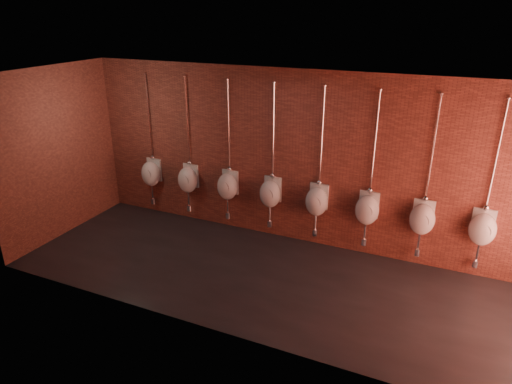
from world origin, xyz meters
TOP-DOWN VIEW (x-y plane):
  - ground at (0.00, 0.00)m, footprint 8.50×8.50m
  - room_shell at (0.00, 0.00)m, footprint 8.54×3.04m
  - urinal_0 at (-3.18, 1.35)m, footprint 0.43×0.38m
  - urinal_1 at (-2.28, 1.35)m, footprint 0.43×0.38m
  - urinal_2 at (-1.38, 1.35)m, footprint 0.43×0.38m
  - urinal_3 at (-0.48, 1.35)m, footprint 0.43×0.38m
  - urinal_4 at (0.43, 1.35)m, footprint 0.43×0.38m
  - urinal_5 at (1.33, 1.35)m, footprint 0.43×0.38m
  - urinal_6 at (2.23, 1.35)m, footprint 0.43×0.38m
  - urinal_7 at (3.13, 1.35)m, footprint 0.43×0.38m

SIDE VIEW (x-z plane):
  - ground at x=0.00m, z-range 0.00..0.00m
  - urinal_0 at x=-3.18m, z-range -0.43..2.29m
  - urinal_1 at x=-2.28m, z-range -0.43..2.29m
  - urinal_2 at x=-1.38m, z-range -0.43..2.29m
  - urinal_3 at x=-0.48m, z-range -0.43..2.29m
  - urinal_4 at x=0.43m, z-range -0.43..2.29m
  - urinal_5 at x=1.33m, z-range -0.43..2.29m
  - urinal_6 at x=2.23m, z-range -0.43..2.29m
  - urinal_7 at x=3.13m, z-range -0.43..2.29m
  - room_shell at x=0.00m, z-range 0.40..3.62m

